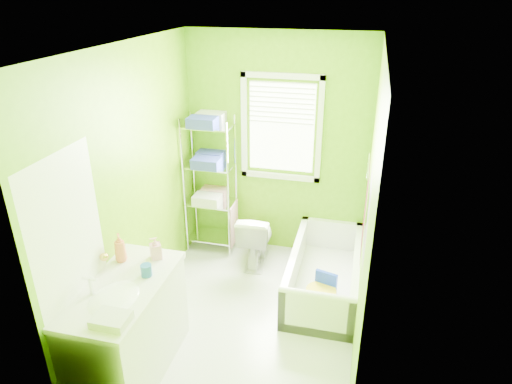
% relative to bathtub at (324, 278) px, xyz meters
% --- Properties ---
extents(ground, '(2.90, 2.90, 0.00)m').
position_rel_bathtub_xyz_m(ground, '(-0.69, -0.66, -0.16)').
color(ground, silver).
rests_on(ground, ground).
extents(room_envelope, '(2.14, 2.94, 2.62)m').
position_rel_bathtub_xyz_m(room_envelope, '(-0.69, -0.66, 1.39)').
color(room_envelope, '#619D07').
rests_on(room_envelope, ground).
extents(window, '(0.92, 0.05, 1.22)m').
position_rel_bathtub_xyz_m(window, '(-0.64, 0.76, 1.46)').
color(window, white).
rests_on(window, ground).
extents(door, '(0.09, 0.80, 2.00)m').
position_rel_bathtub_xyz_m(door, '(-1.73, -1.66, 0.84)').
color(door, white).
rests_on(door, ground).
extents(right_wall_decor, '(0.04, 1.48, 1.17)m').
position_rel_bathtub_xyz_m(right_wall_decor, '(0.34, -0.68, 1.16)').
color(right_wall_decor, '#480814').
rests_on(right_wall_decor, ground).
extents(bathtub, '(0.71, 1.53, 0.49)m').
position_rel_bathtub_xyz_m(bathtub, '(0.00, 0.00, 0.00)').
color(bathtub, white).
rests_on(bathtub, ground).
extents(toilet, '(0.40, 0.67, 0.66)m').
position_rel_bathtub_xyz_m(toilet, '(-0.84, 0.38, 0.17)').
color(toilet, white).
rests_on(toilet, ground).
extents(vanity, '(0.60, 1.16, 1.13)m').
position_rel_bathtub_xyz_m(vanity, '(-1.46, -1.50, 0.31)').
color(vanity, silver).
rests_on(vanity, ground).
extents(wire_shelf_unit, '(0.57, 0.45, 1.70)m').
position_rel_bathtub_xyz_m(wire_shelf_unit, '(-1.43, 0.57, 0.89)').
color(wire_shelf_unit, silver).
rests_on(wire_shelf_unit, ground).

